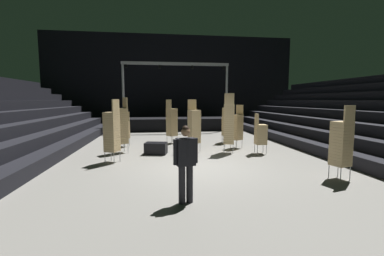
{
  "coord_description": "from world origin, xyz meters",
  "views": [
    {
      "loc": [
        -1.41,
        -8.43,
        2.27
      ],
      "look_at": [
        -0.32,
        -0.43,
        1.4
      ],
      "focal_mm": 24.16,
      "sensor_mm": 36.0,
      "label": 1
    }
  ],
  "objects_px": {
    "man_with_tie": "(186,160)",
    "chair_stack_rear_right": "(226,125)",
    "chair_stack_mid_centre": "(341,143)",
    "chair_stack_rear_left": "(124,129)",
    "chair_stack_rear_centre": "(172,122)",
    "chair_stack_aisle_right": "(122,125)",
    "chair_stack_mid_left": "(112,131)",
    "chair_stack_front_left": "(229,123)",
    "equipment_road_case": "(156,148)",
    "chair_stack_front_right": "(260,134)",
    "stage_riser": "(175,123)",
    "chair_stack_mid_right": "(194,126)",
    "chair_stack_aisle_left": "(237,127)"
  },
  "relations": [
    {
      "from": "chair_stack_mid_centre",
      "to": "chair_stack_rear_left",
      "type": "relative_size",
      "value": 1.25
    },
    {
      "from": "chair_stack_mid_left",
      "to": "chair_stack_mid_right",
      "type": "height_order",
      "value": "same"
    },
    {
      "from": "man_with_tie",
      "to": "chair_stack_rear_left",
      "type": "distance_m",
      "value": 7.67
    },
    {
      "from": "chair_stack_aisle_right",
      "to": "equipment_road_case",
      "type": "distance_m",
      "value": 1.81
    },
    {
      "from": "chair_stack_aisle_right",
      "to": "equipment_road_case",
      "type": "relative_size",
      "value": 2.66
    },
    {
      "from": "man_with_tie",
      "to": "chair_stack_mid_left",
      "type": "bearing_deg",
      "value": -75.27
    },
    {
      "from": "stage_riser",
      "to": "chair_stack_aisle_right",
      "type": "xyz_separation_m",
      "value": [
        -2.92,
        -8.53,
        0.65
      ]
    },
    {
      "from": "chair_stack_front_right",
      "to": "chair_stack_aisle_right",
      "type": "distance_m",
      "value": 5.95
    },
    {
      "from": "chair_stack_mid_right",
      "to": "equipment_road_case",
      "type": "bearing_deg",
      "value": -11.73
    },
    {
      "from": "stage_riser",
      "to": "chair_stack_aisle_right",
      "type": "height_order",
      "value": "stage_riser"
    },
    {
      "from": "stage_riser",
      "to": "chair_stack_rear_left",
      "type": "distance_m",
      "value": 7.68
    },
    {
      "from": "man_with_tie",
      "to": "chair_stack_front_left",
      "type": "bearing_deg",
      "value": -129.04
    },
    {
      "from": "chair_stack_aisle_right",
      "to": "chair_stack_front_right",
      "type": "bearing_deg",
      "value": -130.64
    },
    {
      "from": "man_with_tie",
      "to": "chair_stack_aisle_left",
      "type": "height_order",
      "value": "chair_stack_aisle_left"
    },
    {
      "from": "chair_stack_front_right",
      "to": "equipment_road_case",
      "type": "bearing_deg",
      "value": -93.26
    },
    {
      "from": "man_with_tie",
      "to": "chair_stack_front_left",
      "type": "xyz_separation_m",
      "value": [
        2.44,
        5.19,
        0.3
      ]
    },
    {
      "from": "chair_stack_front_left",
      "to": "chair_stack_rear_right",
      "type": "xyz_separation_m",
      "value": [
        0.61,
        2.64,
        -0.34
      ]
    },
    {
      "from": "chair_stack_mid_centre",
      "to": "chair_stack_rear_left",
      "type": "xyz_separation_m",
      "value": [
        -6.81,
        6.22,
        -0.21
      ]
    },
    {
      "from": "man_with_tie",
      "to": "chair_stack_rear_centre",
      "type": "distance_m",
      "value": 8.01
    },
    {
      "from": "chair_stack_mid_centre",
      "to": "equipment_road_case",
      "type": "relative_size",
      "value": 2.37
    },
    {
      "from": "chair_stack_mid_left",
      "to": "chair_stack_rear_left",
      "type": "xyz_separation_m",
      "value": [
        0.01,
        3.22,
        -0.29
      ]
    },
    {
      "from": "chair_stack_mid_centre",
      "to": "chair_stack_rear_right",
      "type": "bearing_deg",
      "value": 87.85
    },
    {
      "from": "stage_riser",
      "to": "chair_stack_mid_right",
      "type": "relative_size",
      "value": 3.46
    },
    {
      "from": "man_with_tie",
      "to": "chair_stack_mid_centre",
      "type": "distance_m",
      "value": 4.72
    },
    {
      "from": "equipment_road_case",
      "to": "chair_stack_front_right",
      "type": "bearing_deg",
      "value": -6.46
    },
    {
      "from": "chair_stack_aisle_left",
      "to": "chair_stack_mid_centre",
      "type": "bearing_deg",
      "value": 164.61
    },
    {
      "from": "stage_riser",
      "to": "chair_stack_front_right",
      "type": "bearing_deg",
      "value": -72.84
    },
    {
      "from": "stage_riser",
      "to": "chair_stack_mid_right",
      "type": "bearing_deg",
      "value": -88.73
    },
    {
      "from": "chair_stack_rear_centre",
      "to": "chair_stack_aisle_right",
      "type": "xyz_separation_m",
      "value": [
        -2.28,
        -2.15,
        0.04
      ]
    },
    {
      "from": "equipment_road_case",
      "to": "chair_stack_rear_left",
      "type": "bearing_deg",
      "value": 128.42
    },
    {
      "from": "chair_stack_mid_left",
      "to": "chair_stack_mid_centre",
      "type": "bearing_deg",
      "value": -89.22
    },
    {
      "from": "stage_riser",
      "to": "chair_stack_aisle_left",
      "type": "relative_size",
      "value": 3.89
    },
    {
      "from": "chair_stack_front_left",
      "to": "equipment_road_case",
      "type": "relative_size",
      "value": 2.84
    },
    {
      "from": "chair_stack_front_left",
      "to": "chair_stack_aisle_left",
      "type": "xyz_separation_m",
      "value": [
        0.68,
        1.05,
        -0.25
      ]
    },
    {
      "from": "chair_stack_rear_right",
      "to": "equipment_road_case",
      "type": "bearing_deg",
      "value": -124.08
    },
    {
      "from": "chair_stack_rear_left",
      "to": "chair_stack_aisle_right",
      "type": "xyz_separation_m",
      "value": [
        0.1,
        -1.48,
        0.34
      ]
    },
    {
      "from": "chair_stack_rear_right",
      "to": "chair_stack_aisle_right",
      "type": "bearing_deg",
      "value": -136.68
    },
    {
      "from": "chair_stack_rear_left",
      "to": "stage_riser",
      "type": "bearing_deg",
      "value": -83.1
    },
    {
      "from": "chair_stack_rear_centre",
      "to": "chair_stack_rear_left",
      "type": "bearing_deg",
      "value": -109.16
    },
    {
      "from": "chair_stack_mid_centre",
      "to": "chair_stack_aisle_left",
      "type": "xyz_separation_m",
      "value": [
        -1.45,
        5.13,
        -0.04
      ]
    },
    {
      "from": "chair_stack_mid_left",
      "to": "equipment_road_case",
      "type": "xyz_separation_m",
      "value": [
        1.57,
        1.26,
        -0.91
      ]
    },
    {
      "from": "stage_riser",
      "to": "chair_stack_mid_left",
      "type": "height_order",
      "value": "stage_riser"
    },
    {
      "from": "chair_stack_rear_left",
      "to": "equipment_road_case",
      "type": "xyz_separation_m",
      "value": [
        1.56,
        -1.96,
        -0.62
      ]
    },
    {
      "from": "equipment_road_case",
      "to": "chair_stack_rear_centre",
      "type": "bearing_deg",
      "value": 72.61
    },
    {
      "from": "chair_stack_front_right",
      "to": "chair_stack_mid_centre",
      "type": "distance_m",
      "value": 3.86
    },
    {
      "from": "chair_stack_mid_left",
      "to": "chair_stack_mid_centre",
      "type": "height_order",
      "value": "chair_stack_mid_left"
    },
    {
      "from": "man_with_tie",
      "to": "chair_stack_rear_right",
      "type": "height_order",
      "value": "chair_stack_rear_right"
    },
    {
      "from": "chair_stack_rear_left",
      "to": "man_with_tie",
      "type": "bearing_deg",
      "value": 137.01
    },
    {
      "from": "chair_stack_rear_left",
      "to": "chair_stack_front_left",
      "type": "bearing_deg",
      "value": -174.52
    },
    {
      "from": "man_with_tie",
      "to": "chair_stack_aisle_right",
      "type": "xyz_separation_m",
      "value": [
        -2.13,
        5.86,
        0.22
      ]
    }
  ]
}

